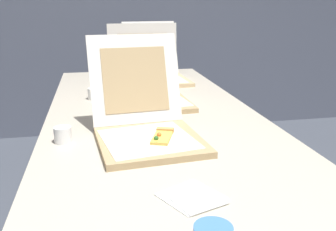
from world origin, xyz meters
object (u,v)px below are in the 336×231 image
object	(u,v)px
table	(156,128)
cup_white_near_center	(63,135)
cup_white_far	(94,94)
pizza_box_front	(147,126)
napkin_pile	(193,197)
pizza_box_back	(157,73)
pizza_box_middle	(150,92)

from	to	relation	value
table	cup_white_near_center	distance (m)	0.43
table	cup_white_far	world-z (taller)	cup_white_far
pizza_box_front	napkin_pile	world-z (taller)	pizza_box_front
pizza_box_back	pizza_box_front	bearing A→B (deg)	-104.86
table	cup_white_far	distance (m)	0.45
pizza_box_front	pizza_box_back	world-z (taller)	pizza_box_front
pizza_box_middle	napkin_pile	distance (m)	0.92
cup_white_near_center	table	bearing A→B (deg)	31.56
pizza_box_middle	cup_white_near_center	xyz separation A→B (m)	(-0.37, -0.46, -0.03)
pizza_box_middle	cup_white_far	size ratio (longest dim) A/B	6.48
cup_white_far	cup_white_near_center	distance (m)	0.60
pizza_box_front	napkin_pile	distance (m)	0.44
pizza_box_back	cup_white_near_center	size ratio (longest dim) A/B	8.28
cup_white_near_center	pizza_box_front	bearing A→B (deg)	-6.02
cup_white_far	cup_white_near_center	xyz separation A→B (m)	(-0.11, -0.59, 0.00)
pizza_box_front	pizza_box_middle	size ratio (longest dim) A/B	1.27
pizza_box_front	napkin_pile	bearing A→B (deg)	-88.17
cup_white_near_center	napkin_pile	world-z (taller)	cup_white_near_center
pizza_box_back	cup_white_far	world-z (taller)	pizza_box_back
table	pizza_box_back	distance (m)	0.77
cup_white_near_center	napkin_pile	size ratio (longest dim) A/B	0.33
pizza_box_middle	cup_white_near_center	bearing A→B (deg)	-132.52
napkin_pile	pizza_box_back	bearing A→B (deg)	84.17
table	napkin_pile	size ratio (longest dim) A/B	12.51
table	pizza_box_front	bearing A→B (deg)	-105.89
pizza_box_middle	cup_white_far	distance (m)	0.30
cup_white_near_center	pizza_box_back	bearing A→B (deg)	63.13
pizza_box_front	cup_white_near_center	xyz separation A→B (m)	(-0.29, 0.03, -0.02)
pizza_box_middle	cup_white_near_center	world-z (taller)	pizza_box_middle
table	pizza_box_middle	bearing A→B (deg)	87.11
cup_white_near_center	pizza_box_middle	bearing A→B (deg)	50.80
pizza_box_middle	cup_white_far	xyz separation A→B (m)	(-0.26, 0.13, -0.03)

